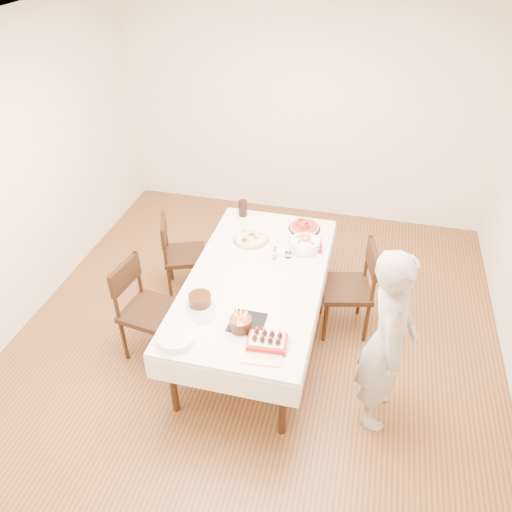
% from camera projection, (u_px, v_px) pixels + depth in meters
% --- Properties ---
extents(floor, '(5.00, 5.00, 0.00)m').
position_uv_depth(floor, '(256.00, 340.00, 4.74)').
color(floor, '#54301C').
rests_on(floor, ground).
extents(wall_back, '(4.50, 0.04, 2.70)m').
position_uv_depth(wall_back, '(306.00, 111.00, 5.91)').
color(wall_back, '#F2E6CC').
rests_on(wall_back, floor).
extents(wall_left, '(0.04, 5.00, 2.70)m').
position_uv_depth(wall_left, '(7.00, 186.00, 4.38)').
color(wall_left, '#F2E6CC').
rests_on(wall_left, floor).
extents(ceiling, '(5.00, 5.00, 0.00)m').
position_uv_depth(ceiling, '(255.00, 36.00, 3.15)').
color(ceiling, white).
rests_on(ceiling, wall_back).
extents(dining_table, '(1.53, 2.32, 0.75)m').
position_uv_depth(dining_table, '(256.00, 309.00, 4.53)').
color(dining_table, silver).
rests_on(dining_table, floor).
extents(chair_right_savory, '(0.58, 0.58, 0.95)m').
position_uv_depth(chair_right_savory, '(346.00, 289.00, 4.61)').
color(chair_right_savory, black).
rests_on(chair_right_savory, floor).
extents(chair_left_savory, '(0.57, 0.57, 0.87)m').
position_uv_depth(chair_left_savory, '(185.00, 255.00, 5.11)').
color(chair_left_savory, black).
rests_on(chair_left_savory, floor).
extents(chair_left_dessert, '(0.55, 0.55, 0.95)m').
position_uv_depth(chair_left_dessert, '(150.00, 311.00, 4.36)').
color(chair_left_dessert, black).
rests_on(chair_left_dessert, floor).
extents(person, '(0.39, 0.58, 1.58)m').
position_uv_depth(person, '(388.00, 342.00, 3.62)').
color(person, '#9D9794').
rests_on(person, floor).
extents(pizza_white, '(0.43, 0.43, 0.04)m').
position_uv_depth(pizza_white, '(251.00, 239.00, 4.75)').
color(pizza_white, beige).
rests_on(pizza_white, dining_table).
extents(pizza_pepperoni, '(0.40, 0.40, 0.04)m').
position_uv_depth(pizza_pepperoni, '(304.00, 227.00, 4.91)').
color(pizza_pepperoni, red).
rests_on(pizza_pepperoni, dining_table).
extents(red_placemat, '(0.28, 0.28, 0.01)m').
position_uv_depth(red_placemat, '(309.00, 246.00, 4.69)').
color(red_placemat, '#B21E1E').
rests_on(red_placemat, dining_table).
extents(pasta_bowl, '(0.35, 0.35, 0.09)m').
position_uv_depth(pasta_bowl, '(305.00, 244.00, 4.62)').
color(pasta_bowl, white).
rests_on(pasta_bowl, dining_table).
extents(taper_candle, '(0.07, 0.07, 0.29)m').
position_uv_depth(taper_candle, '(289.00, 244.00, 4.46)').
color(taper_candle, white).
rests_on(taper_candle, dining_table).
extents(shaker_pair, '(0.10, 0.10, 0.10)m').
position_uv_depth(shaker_pair, '(274.00, 255.00, 4.49)').
color(shaker_pair, white).
rests_on(shaker_pair, dining_table).
extents(cola_glass, '(0.11, 0.11, 0.17)m').
position_uv_depth(cola_glass, '(243.00, 208.00, 5.08)').
color(cola_glass, black).
rests_on(cola_glass, dining_table).
extents(layer_cake, '(0.26, 0.26, 0.10)m').
position_uv_depth(layer_cake, '(200.00, 300.00, 3.99)').
color(layer_cake, '#36190D').
rests_on(layer_cake, dining_table).
extents(cake_board, '(0.28, 0.28, 0.01)m').
position_uv_depth(cake_board, '(247.00, 323.00, 3.85)').
color(cake_board, black).
rests_on(cake_board, dining_table).
extents(birthday_cake, '(0.21, 0.21, 0.16)m').
position_uv_depth(birthday_cake, '(241.00, 320.00, 3.74)').
color(birthday_cake, '#381D0F').
rests_on(birthday_cake, dining_table).
extents(strawberry_box, '(0.30, 0.22, 0.07)m').
position_uv_depth(strawberry_box, '(267.00, 341.00, 3.64)').
color(strawberry_box, '#AF1415').
rests_on(strawberry_box, dining_table).
extents(box_lid, '(0.30, 0.21, 0.02)m').
position_uv_depth(box_lid, '(262.00, 356.00, 3.57)').
color(box_lid, beige).
rests_on(box_lid, dining_table).
extents(plate_stack, '(0.31, 0.31, 0.06)m').
position_uv_depth(plate_stack, '(176.00, 338.00, 3.67)').
color(plate_stack, white).
rests_on(plate_stack, dining_table).
extents(china_plate, '(0.25, 0.25, 0.01)m').
position_uv_depth(china_plate, '(204.00, 315.00, 3.91)').
color(china_plate, white).
rests_on(china_plate, dining_table).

